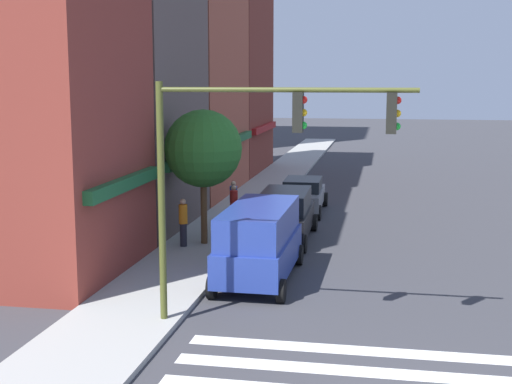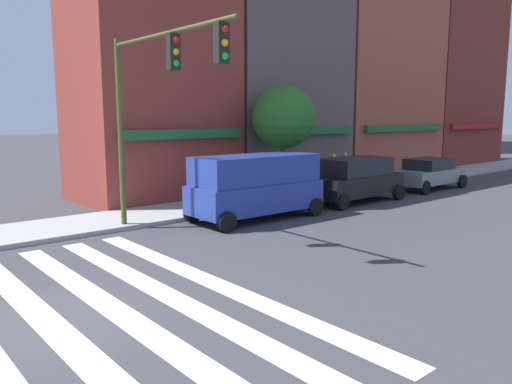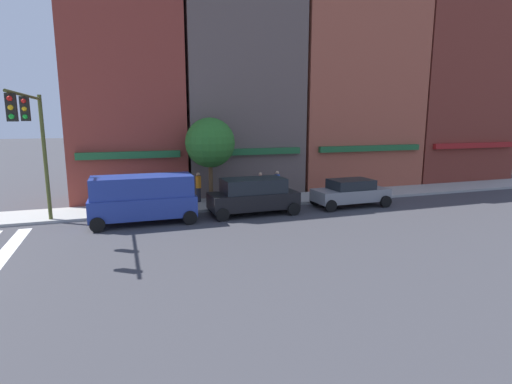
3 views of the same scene
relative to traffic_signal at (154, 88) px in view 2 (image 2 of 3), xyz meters
The scene contains 11 objects.
ground_plane 7.60m from the traffic_signal, 138.11° to the right, with size 200.00×200.00×0.00m, color #38383D.
crosswalk_stripes 7.59m from the traffic_signal, 138.11° to the right, with size 7.76×10.80×0.01m.
storefront_row 19.45m from the traffic_signal, 22.69° to the left, with size 33.50×5.30×15.76m.
traffic_signal is the anchor object (origin of this frame).
van_blue 5.48m from the traffic_signal, ahead, with size 5.02×2.22×2.34m.
suv_black 10.65m from the traffic_signal, ahead, with size 4.74×2.12×1.94m.
sedan_grey 16.44m from the traffic_signal, ahead, with size 4.44×2.02×1.59m.
pedestrian_blue_shirt 13.30m from the traffic_signal, 14.40° to the left, with size 0.32×0.32×1.77m.
pedestrian_red_jacket 12.12m from the traffic_signal, 14.55° to the left, with size 0.32×0.32×1.77m.
pedestrian_orange_vest 9.40m from the traffic_signal, 27.64° to the left, with size 0.32×0.32×1.77m.
street_tree 9.08m from the traffic_signal, 22.31° to the left, with size 2.85×2.85×4.97m.
Camera 2 is at (-2.69, -8.96, 3.74)m, focal length 35.00 mm.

